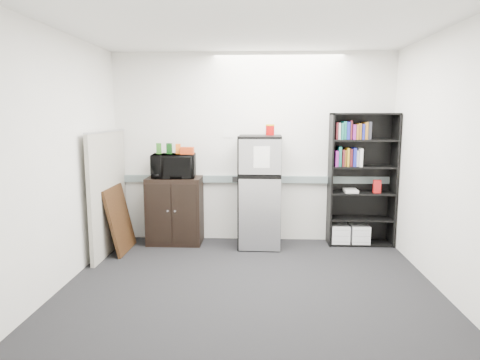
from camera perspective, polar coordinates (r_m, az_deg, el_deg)
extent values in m
plane|color=black|center=(4.77, 1.26, -13.82)|extent=(4.00, 4.00, 0.00)
cube|color=silver|center=(6.17, 1.69, 4.28)|extent=(4.00, 0.02, 2.70)
cube|color=silver|center=(4.82, 25.84, 2.15)|extent=(0.02, 3.50, 2.70)
cube|color=silver|center=(4.90, -22.78, 2.44)|extent=(0.02, 3.50, 2.70)
cube|color=white|center=(4.49, 1.39, 19.91)|extent=(4.00, 3.50, 0.02)
cube|color=gray|center=(6.19, 1.66, 0.11)|extent=(3.92, 0.05, 0.10)
cube|color=white|center=(6.17, -1.58, 6.14)|extent=(0.14, 0.00, 0.10)
cube|color=black|center=(6.11, 11.93, 0.04)|extent=(0.02, 0.34, 1.85)
cube|color=black|center=(6.32, 19.79, -0.01)|extent=(0.02, 0.34, 1.85)
cube|color=black|center=(6.36, 15.59, 0.23)|extent=(0.90, 0.02, 1.85)
cube|color=black|center=(6.13, 16.28, 8.47)|extent=(0.90, 0.34, 0.02)
cube|color=black|center=(6.39, 15.58, -8.03)|extent=(0.85, 0.32, 0.03)
cube|color=black|center=(6.30, 15.71, -4.98)|extent=(0.85, 0.32, 0.03)
cube|color=black|center=(6.23, 15.85, -1.67)|extent=(0.85, 0.32, 0.02)
cube|color=black|center=(6.18, 16.00, 1.71)|extent=(0.85, 0.32, 0.02)
cube|color=black|center=(6.14, 16.14, 5.14)|extent=(0.85, 0.32, 0.02)
cube|color=white|center=(6.29, 13.11, -6.91)|extent=(0.25, 0.30, 0.25)
cube|color=white|center=(6.35, 15.61, -6.87)|extent=(0.25, 0.30, 0.25)
cube|color=gray|center=(5.93, -17.16, -1.66)|extent=(0.05, 1.30, 1.60)
cube|color=#B2B2B7|center=(5.84, -17.51, 6.18)|extent=(0.06, 1.30, 0.02)
cube|color=black|center=(6.18, -8.65, -4.01)|extent=(0.76, 0.48, 0.95)
cube|color=black|center=(5.99, -10.83, -4.48)|extent=(0.35, 0.01, 0.84)
cube|color=black|center=(5.91, -7.36, -4.56)|extent=(0.35, 0.01, 0.84)
cylinder|color=#B2B2B7|center=(5.93, -9.62, -4.10)|extent=(0.02, 0.02, 0.02)
cylinder|color=#B2B2B7|center=(5.91, -8.67, -4.12)|extent=(0.02, 0.02, 0.02)
imported|color=black|center=(6.05, -8.83, 1.88)|extent=(0.63, 0.45, 0.33)
cube|color=#265C1A|center=(6.11, -10.78, 4.15)|extent=(0.08, 0.07, 0.15)
cube|color=#0D3A0F|center=(6.07, -9.42, 4.16)|extent=(0.08, 0.06, 0.15)
cube|color=orange|center=(6.05, -8.26, 4.12)|extent=(0.08, 0.06, 0.14)
cube|color=#B93712|center=(5.98, -7.06, 3.90)|extent=(0.18, 0.11, 0.10)
cube|color=black|center=(5.93, 2.66, -1.63)|extent=(0.60, 0.60, 1.53)
cube|color=#B9B9BE|center=(5.56, 2.70, 3.08)|extent=(0.56, 0.04, 0.46)
cube|color=#B9B9BE|center=(5.69, 2.64, -4.75)|extent=(0.56, 0.04, 0.98)
cube|color=black|center=(5.58, 2.68, 0.41)|extent=(0.56, 0.02, 0.03)
cube|color=white|center=(5.54, 2.90, 3.06)|extent=(0.21, 0.01, 0.28)
cube|color=black|center=(5.84, 2.71, 5.85)|extent=(0.60, 0.60, 0.02)
cylinder|color=#A50707|center=(5.96, 4.02, 6.71)|extent=(0.12, 0.12, 0.15)
cylinder|color=gold|center=(5.96, 4.03, 7.52)|extent=(0.12, 0.12, 0.02)
cube|color=black|center=(5.98, -15.74, -4.98)|extent=(0.23, 0.69, 0.88)
cube|color=beige|center=(5.97, -15.55, -4.99)|extent=(0.17, 0.59, 0.74)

